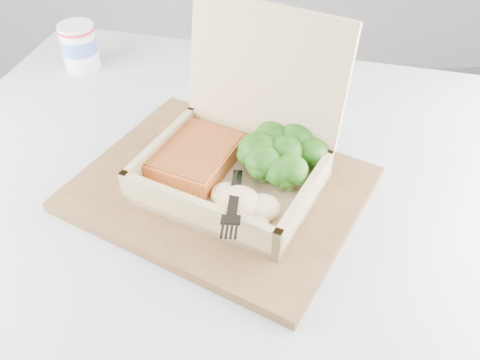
{
  "coord_description": "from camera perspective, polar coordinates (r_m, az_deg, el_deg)",
  "views": [
    {
      "loc": [
        0.31,
        -0.11,
        1.24
      ],
      "look_at": [
        0.33,
        0.38,
        0.8
      ],
      "focal_mm": 40.0,
      "sensor_mm": 36.0,
      "label": 1
    }
  ],
  "objects": [
    {
      "name": "serving_tray",
      "position": [
        0.71,
        -2.18,
        -0.96
      ],
      "size": [
        0.45,
        0.43,
        0.02
      ],
      "primitive_type": "cube",
      "rotation": [
        0.0,
        0.0,
        -0.57
      ],
      "color": "brown",
      "rests_on": "cafe_table"
    },
    {
      "name": "receipt",
      "position": [
        0.85,
        1.31,
        7.05
      ],
      "size": [
        0.15,
        0.16,
        0.0
      ],
      "primitive_type": "cube",
      "rotation": [
        0.0,
        0.0,
        -0.68
      ],
      "color": "white",
      "rests_on": "cafe_table"
    },
    {
      "name": "plastic_fork",
      "position": [
        0.65,
        -0.41,
        -0.07
      ],
      "size": [
        0.04,
        0.15,
        0.03
      ],
      "rotation": [
        0.0,
        0.0,
        3.02
      ],
      "color": "black",
      "rests_on": "mashed_potatoes"
    },
    {
      "name": "paper_cup",
      "position": [
        1.0,
        -16.79,
        13.63
      ],
      "size": [
        0.06,
        0.06,
        0.08
      ],
      "color": "silver",
      "rests_on": "cafe_table"
    },
    {
      "name": "broccoli_pile",
      "position": [
        0.69,
        4.81,
        2.38
      ],
      "size": [
        0.12,
        0.12,
        0.04
      ],
      "primitive_type": null,
      "color": "#2F7219",
      "rests_on": "takeout_container"
    },
    {
      "name": "takeout_container",
      "position": [
        0.69,
        0.2,
        3.94
      ],
      "size": [
        0.29,
        0.29,
        0.21
      ],
      "rotation": [
        0.0,
        0.0,
        -0.54
      ],
      "color": "tan",
      "rests_on": "serving_tray"
    },
    {
      "name": "cafe_table",
      "position": [
        0.84,
        -3.49,
        -12.07
      ],
      "size": [
        1.08,
        1.08,
        0.75
      ],
      "rotation": [
        0.0,
        0.0,
        -0.3
      ],
      "color": "black",
      "rests_on": "floor"
    },
    {
      "name": "salmon_fillet",
      "position": [
        0.71,
        -4.66,
        2.57
      ],
      "size": [
        0.14,
        0.15,
        0.03
      ],
      "primitive_type": "cube",
      "rotation": [
        0.0,
        0.0,
        -0.49
      ],
      "color": "orange",
      "rests_on": "takeout_container"
    },
    {
      "name": "mashed_potatoes",
      "position": [
        0.64,
        -0.21,
        -2.41
      ],
      "size": [
        0.09,
        0.08,
        0.03
      ],
      "primitive_type": "ellipsoid",
      "color": "#C8B982",
      "rests_on": "takeout_container"
    }
  ]
}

